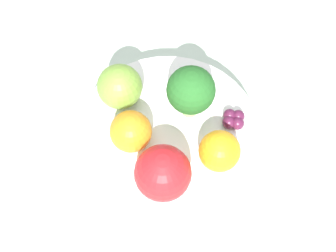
% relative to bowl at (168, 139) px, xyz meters
% --- Properties ---
extents(ground_plane, '(6.00, 6.00, 0.00)m').
position_rel_bowl_xyz_m(ground_plane, '(0.00, 0.00, -0.04)').
color(ground_plane, gray).
extents(table_surface, '(1.20, 1.20, 0.02)m').
position_rel_bowl_xyz_m(table_surface, '(0.00, 0.00, -0.03)').
color(table_surface, '#B2C6B2').
rests_on(table_surface, ground_plane).
extents(bowl, '(0.20, 0.20, 0.04)m').
position_rel_bowl_xyz_m(bowl, '(0.00, 0.00, 0.00)').
color(bowl, white).
rests_on(bowl, table_surface).
extents(broccoli, '(0.05, 0.05, 0.07)m').
position_rel_bowl_xyz_m(broccoli, '(0.03, 0.01, 0.06)').
color(broccoli, '#8CB76B').
rests_on(broccoli, bowl).
extents(apple_red, '(0.06, 0.06, 0.06)m').
position_rel_bowl_xyz_m(apple_red, '(-0.03, -0.05, 0.05)').
color(apple_red, red).
rests_on(apple_red, bowl).
extents(apple_green, '(0.05, 0.05, 0.05)m').
position_rel_bowl_xyz_m(apple_green, '(-0.03, 0.06, 0.04)').
color(apple_green, olive).
rests_on(apple_green, bowl).
extents(orange_front, '(0.04, 0.04, 0.04)m').
position_rel_bowl_xyz_m(orange_front, '(0.03, -0.06, 0.04)').
color(orange_front, orange).
rests_on(orange_front, bowl).
extents(orange_back, '(0.04, 0.04, 0.04)m').
position_rel_bowl_xyz_m(orange_back, '(-0.04, 0.01, 0.04)').
color(orange_back, orange).
rests_on(orange_back, bowl).
extents(grape_cluster, '(0.03, 0.03, 0.01)m').
position_rel_bowl_xyz_m(grape_cluster, '(0.07, -0.03, 0.03)').
color(grape_cluster, '#511938').
rests_on(grape_cluster, bowl).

